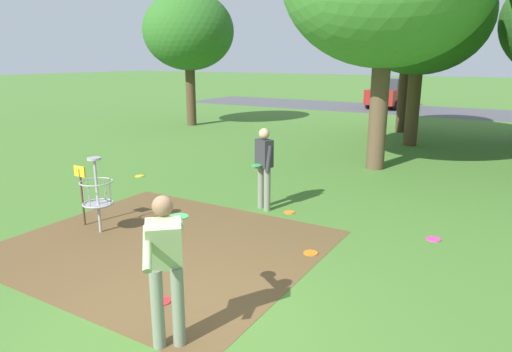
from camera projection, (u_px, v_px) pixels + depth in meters
name	position (u px, v px, depth m)	size (l,w,h in m)	color
ground_plane	(183.00, 329.00, 5.33)	(160.00, 160.00, 0.00)	#47752D
dirt_tee_pad	(164.00, 245.00, 7.72)	(5.05, 4.42, 0.01)	brown
disc_golf_basket	(95.00, 192.00, 8.14)	(0.98, 0.58, 1.39)	#9E9EA3
player_foreground_watching	(264.00, 164.00, 9.31)	(0.49, 0.45, 1.71)	slate
player_throwing	(166.00, 263.00, 4.80)	(0.63, 1.11, 1.71)	slate
frisbee_near_basket	(311.00, 253.00, 7.38)	(0.23, 0.23, 0.02)	orange
frisbee_by_tee	(289.00, 212.00, 9.32)	(0.22, 0.22, 0.02)	orange
frisbee_mid_grass	(433.00, 239.00, 7.95)	(0.25, 0.25, 0.02)	#E53D99
frisbee_far_left	(140.00, 176.00, 12.18)	(0.24, 0.24, 0.02)	gold
frisbee_scattered_a	(162.00, 301.00, 5.91)	(0.24, 0.24, 0.02)	red
tree_far_left	(409.00, 25.00, 18.39)	(3.76, 3.76, 6.00)	#422D1E
tree_far_center	(189.00, 32.00, 20.38)	(4.06, 4.06, 5.96)	#4C3823
tree_far_right	(421.00, 15.00, 15.42)	(4.72, 4.72, 6.50)	#4C3823
parking_lot_strip	(463.00, 113.00, 26.14)	(36.00, 6.00, 0.01)	#4C4C51
parked_car_leftmost	(390.00, 93.00, 28.68)	(2.23, 4.33, 1.84)	maroon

